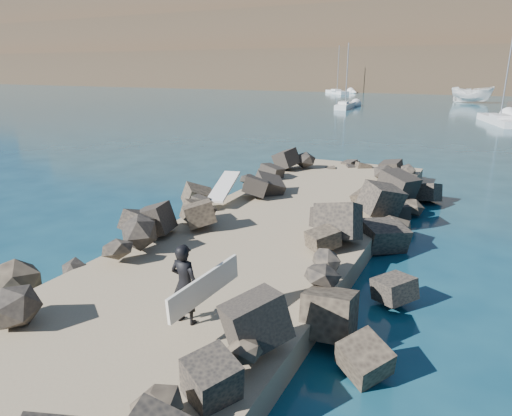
{
  "coord_description": "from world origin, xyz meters",
  "views": [
    {
      "loc": [
        5.5,
        -11.92,
        5.27
      ],
      "look_at": [
        0.0,
        -1.0,
        1.5
      ],
      "focal_mm": 32.0,
      "sensor_mm": 36.0,
      "label": 1
    }
  ],
  "objects_px": {
    "surfboard_resting": "(224,189)",
    "sailboat_e": "(337,92)",
    "surfer_with_board": "(188,284)",
    "boat_imported": "(472,94)"
  },
  "relations": [
    {
      "from": "boat_imported",
      "to": "sailboat_e",
      "type": "distance_m",
      "value": 30.91
    },
    {
      "from": "surfer_with_board",
      "to": "sailboat_e",
      "type": "distance_m",
      "value": 93.28
    },
    {
      "from": "boat_imported",
      "to": "surfer_with_board",
      "type": "bearing_deg",
      "value": -160.39
    },
    {
      "from": "surfboard_resting",
      "to": "boat_imported",
      "type": "relative_size",
      "value": 0.37
    },
    {
      "from": "surfboard_resting",
      "to": "sailboat_e",
      "type": "distance_m",
      "value": 85.1
    },
    {
      "from": "boat_imported",
      "to": "sailboat_e",
      "type": "xyz_separation_m",
      "value": [
        -26.54,
        15.81,
        -0.93
      ]
    },
    {
      "from": "boat_imported",
      "to": "surfer_with_board",
      "type": "height_order",
      "value": "boat_imported"
    },
    {
      "from": "surfboard_resting",
      "to": "sailboat_e",
      "type": "xyz_separation_m",
      "value": [
        -21.08,
        82.45,
        -0.69
      ]
    },
    {
      "from": "surfboard_resting",
      "to": "surfer_with_board",
      "type": "height_order",
      "value": "surfer_with_board"
    },
    {
      "from": "sailboat_e",
      "to": "boat_imported",
      "type": "bearing_deg",
      "value": -30.79
    }
  ]
}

